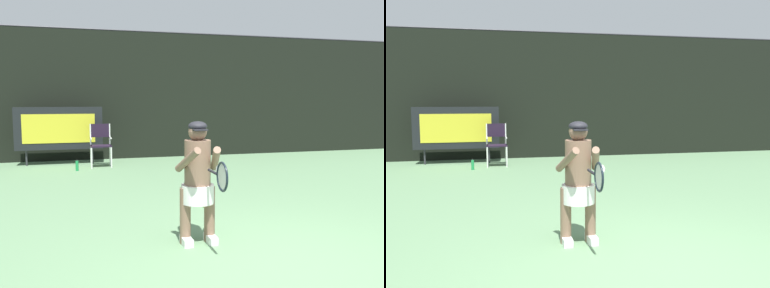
# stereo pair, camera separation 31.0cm
# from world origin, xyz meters

# --- Properties ---
(ground) EXTENTS (18.00, 22.00, 0.03)m
(ground) POSITION_xyz_m (0.00, -0.19, -0.01)
(ground) COLOR #5D835B
(backdrop_screen) EXTENTS (18.00, 0.12, 3.66)m
(backdrop_screen) POSITION_xyz_m (0.00, 8.50, 1.81)
(backdrop_screen) COLOR black
(backdrop_screen) RESTS_ON ground
(scoreboard) EXTENTS (2.20, 0.21, 1.50)m
(scoreboard) POSITION_xyz_m (-2.45, 7.75, 0.95)
(scoreboard) COLOR black
(scoreboard) RESTS_ON ground
(umpire_chair) EXTENTS (0.52, 0.44, 1.08)m
(umpire_chair) POSITION_xyz_m (-1.44, 7.10, 0.62)
(umpire_chair) COLOR white
(umpire_chair) RESTS_ON ground
(water_bottle) EXTENTS (0.07, 0.07, 0.27)m
(water_bottle) POSITION_xyz_m (-2.03, 6.62, 0.12)
(water_bottle) COLOR #1D8945
(water_bottle) RESTS_ON ground
(tennis_player) EXTENTS (0.53, 0.61, 1.45)m
(tennis_player) POSITION_xyz_m (-0.67, 1.01, 0.78)
(tennis_player) COLOR white
(tennis_player) RESTS_ON ground
(tennis_racket) EXTENTS (0.03, 0.60, 0.31)m
(tennis_racket) POSITION_xyz_m (-0.61, 0.36, 0.91)
(tennis_racket) COLOR black
(tennis_ball_loose) EXTENTS (0.07, 0.07, 0.07)m
(tennis_ball_loose) POSITION_xyz_m (-0.10, 2.54, 0.03)
(tennis_ball_loose) COLOR #CCDB3D
(tennis_ball_loose) RESTS_ON ground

